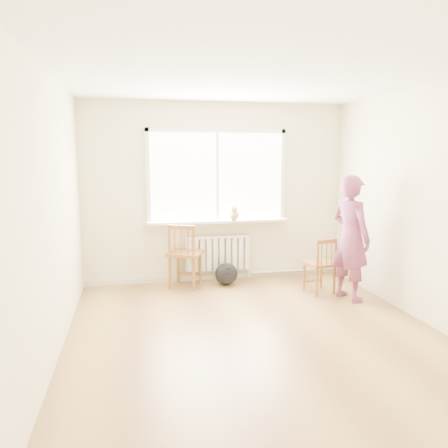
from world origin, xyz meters
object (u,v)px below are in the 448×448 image
cat (234,213)px  person (351,238)px  chair_left (184,256)px  chair_right (321,266)px  backpack (226,274)px

cat → person: bearing=-26.8°
chair_left → chair_right: chair_left is taller
cat → backpack: size_ratio=1.10×
chair_left → backpack: bearing=-156.2°
chair_right → person: 0.59m
chair_right → backpack: 1.40m
chair_left → backpack: (0.62, -0.01, -0.31)m
person → cat: 1.75m
backpack → chair_left: bearing=179.1°
person → cat: bearing=31.6°
backpack → cat: bearing=47.3°
chair_left → backpack: chair_left is taller
chair_right → backpack: (-1.21, 0.66, -0.23)m
chair_right → person: (0.26, -0.30, 0.44)m
chair_right → cat: cat is taller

